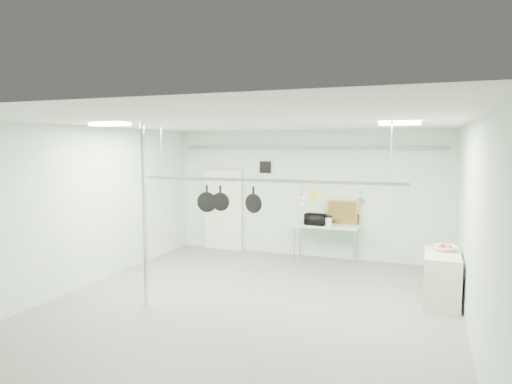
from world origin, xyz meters
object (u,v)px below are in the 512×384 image
at_px(pot_rack, 265,179).
at_px(fruit_bowl, 445,248).
at_px(side_cabinet, 442,278).
at_px(skillet_right, 253,199).
at_px(microwave, 316,219).
at_px(skillet_mid, 220,198).
at_px(chrome_pole, 144,216).
at_px(prep_table, 326,228).
at_px(skillet_left, 207,199).
at_px(coffee_canister, 328,221).

distance_m(pot_rack, fruit_bowl, 3.52).
bearing_deg(side_cabinet, skillet_right, -160.90).
height_order(pot_rack, microwave, pot_rack).
xyz_separation_m(skillet_mid, skillet_right, (0.65, 0.00, -0.00)).
bearing_deg(fruit_bowl, pot_rack, -156.12).
bearing_deg(skillet_right, skillet_mid, -166.97).
relative_size(pot_rack, microwave, 9.83).
height_order(skillet_mid, skillet_right, same).
bearing_deg(chrome_pole, microwave, 63.25).
bearing_deg(side_cabinet, microwave, 143.09).
bearing_deg(microwave, prep_table, -149.41).
height_order(fruit_bowl, skillet_left, skillet_left).
height_order(prep_table, skillet_mid, skillet_mid).
distance_m(skillet_left, skillet_mid, 0.28).
bearing_deg(fruit_bowl, microwave, 146.59).
xyz_separation_m(microwave, skillet_left, (-1.31, -3.19, 0.79)).
xyz_separation_m(side_cabinet, pot_rack, (-2.95, -1.10, 1.78)).
height_order(coffee_canister, skillet_left, skillet_left).
distance_m(chrome_pole, microwave, 4.62).
distance_m(prep_table, side_cabinet, 3.39).
height_order(side_cabinet, coffee_canister, coffee_canister).
xyz_separation_m(prep_table, fruit_bowl, (2.59, -1.97, 0.12)).
bearing_deg(pot_rack, microwave, 87.08).
relative_size(chrome_pole, skillet_mid, 7.03).
height_order(skillet_left, skillet_mid, same).
relative_size(side_cabinet, pot_rack, 0.25).
distance_m(fruit_bowl, skillet_left, 4.44).
bearing_deg(chrome_pole, skillet_left, 50.11).
xyz_separation_m(coffee_canister, fruit_bowl, (2.51, -1.84, -0.06)).
xyz_separation_m(side_cabinet, skillet_right, (-3.18, -1.10, 1.40)).
distance_m(side_cabinet, pot_rack, 3.62).
height_order(prep_table, skillet_right, skillet_right).
bearing_deg(prep_table, skillet_left, -115.13).
xyz_separation_m(chrome_pole, skillet_mid, (1.03, 0.90, 0.26)).
distance_m(fruit_bowl, skillet_right, 3.60).
xyz_separation_m(coffee_canister, skillet_left, (-1.63, -3.16, 0.83)).
bearing_deg(skillet_mid, coffee_canister, 62.34).
bearing_deg(side_cabinet, skillet_mid, -163.95).
bearing_deg(skillet_mid, side_cabinet, 11.54).
xyz_separation_m(prep_table, side_cabinet, (2.55, -2.20, -0.38)).
bearing_deg(microwave, side_cabinet, 149.39).
distance_m(side_cabinet, coffee_canister, 3.27).
bearing_deg(coffee_canister, microwave, 174.50).
distance_m(side_cabinet, fruit_bowl, 0.55).
relative_size(microwave, skillet_right, 1.06).
relative_size(side_cabinet, coffee_canister, 5.92).
relative_size(prep_table, pot_rack, 0.33).
height_order(prep_table, fruit_bowl, fruit_bowl).
relative_size(microwave, skillet_mid, 1.07).
bearing_deg(prep_table, pot_rack, -96.91).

